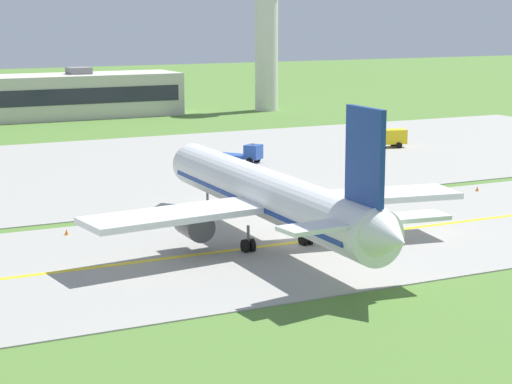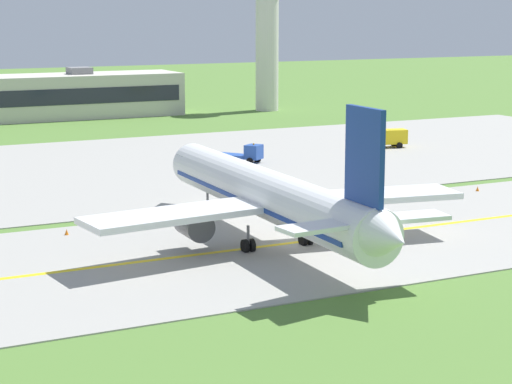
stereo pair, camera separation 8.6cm
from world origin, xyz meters
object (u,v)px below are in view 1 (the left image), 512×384
(service_truck_baggage, at_px, (245,154))
(control_tower, at_px, (267,20))
(service_truck_catering, at_px, (385,137))
(airplane_lead, at_px, (269,196))

(service_truck_baggage, relative_size, control_tower, 0.22)
(control_tower, bearing_deg, service_truck_catering, -98.68)
(airplane_lead, height_order, service_truck_catering, airplane_lead)
(airplane_lead, xyz_separation_m, service_truck_baggage, (16.40, 38.68, -2.95))
(service_truck_baggage, bearing_deg, airplane_lead, -112.98)
(service_truck_catering, xyz_separation_m, control_tower, (7.97, 52.26, 15.75))
(control_tower, bearing_deg, airplane_lead, -116.92)
(airplane_lead, height_order, control_tower, control_tower)
(service_truck_baggage, distance_m, control_tower, 65.52)
(service_truck_baggage, bearing_deg, service_truck_catering, 7.34)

